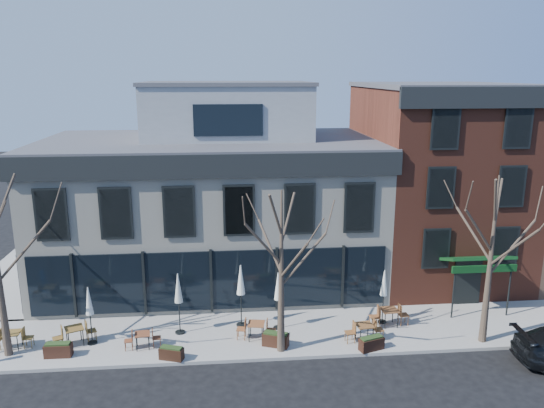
{
  "coord_description": "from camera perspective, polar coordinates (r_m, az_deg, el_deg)",
  "views": [
    {
      "loc": [
        0.73,
        -24.33,
        11.71
      ],
      "look_at": [
        3.16,
        2.0,
        5.16
      ],
      "focal_mm": 35.0,
      "sensor_mm": 36.0,
      "label": 1
    }
  ],
  "objects": [
    {
      "name": "sidewalk_side",
      "position": [
        34.63,
        -25.36,
        -7.14
      ],
      "size": [
        4.5,
        12.0,
        0.15
      ],
      "primitive_type": "cube",
      "color": "gray",
      "rests_on": "ground"
    },
    {
      "name": "cafe_set_1",
      "position": [
        25.29,
        -20.46,
        -12.96
      ],
      "size": [
        1.88,
        1.18,
        0.98
      ],
      "color": "brown",
      "rests_on": "sidewalk_front"
    },
    {
      "name": "cafe_set_5",
      "position": [
        25.98,
        12.48,
        -11.61
      ],
      "size": [
        1.92,
        0.81,
        1.0
      ],
      "color": "brown",
      "rests_on": "sidewalk_front"
    },
    {
      "name": "tree_right",
      "position": [
        24.57,
        22.49,
        -5.43
      ],
      "size": [
        3.72,
        3.77,
        7.48
      ],
      "color": "#382B21",
      "rests_on": "sidewalk_front"
    },
    {
      "name": "sidewalk_front",
      "position": [
        25.18,
        1.1,
        -13.63
      ],
      "size": [
        33.5,
        4.7,
        0.15
      ],
      "primitive_type": "cube",
      "color": "gray",
      "rests_on": "ground"
    },
    {
      "name": "planter_2",
      "position": [
        23.77,
        0.39,
        -14.34
      ],
      "size": [
        1.21,
        0.83,
        0.63
      ],
      "color": "black",
      "rests_on": "sidewalk_front"
    },
    {
      "name": "cafe_set_4",
      "position": [
        24.45,
        9.91,
        -13.26
      ],
      "size": [
        1.82,
        0.79,
        0.94
      ],
      "color": "brown",
      "rests_on": "sidewalk_front"
    },
    {
      "name": "cafe_set_0",
      "position": [
        26.05,
        -26.12,
        -12.83
      ],
      "size": [
        1.73,
        0.72,
        0.9
      ],
      "color": "brown",
      "rests_on": "sidewalk_front"
    },
    {
      "name": "umbrella_2",
      "position": [
        24.78,
        -3.38,
        -8.5
      ],
      "size": [
        0.48,
        0.48,
        3.01
      ],
      "color": "black",
      "rests_on": "sidewalk_front"
    },
    {
      "name": "corner_building",
      "position": [
        30.23,
        -6.37,
        0.45
      ],
      "size": [
        18.39,
        10.39,
        11.1
      ],
      "color": "beige",
      "rests_on": "ground"
    },
    {
      "name": "umbrella_0",
      "position": [
        24.58,
        -19.08,
        -10.14
      ],
      "size": [
        0.42,
        0.42,
        2.65
      ],
      "color": "black",
      "rests_on": "sidewalk_front"
    },
    {
      "name": "cafe_set_3",
      "position": [
        24.23,
        -1.71,
        -13.3
      ],
      "size": [
        1.84,
        0.83,
        0.95
      ],
      "color": "brown",
      "rests_on": "sidewalk_front"
    },
    {
      "name": "umbrella_1",
      "position": [
        24.46,
        -10.04,
        -9.25
      ],
      "size": [
        0.46,
        0.46,
        2.88
      ],
      "color": "black",
      "rests_on": "sidewalk_front"
    },
    {
      "name": "tree_mid",
      "position": [
        22.03,
        1.04,
        -7.16
      ],
      "size": [
        3.5,
        3.55,
        7.04
      ],
      "color": "#382B21",
      "rests_on": "sidewalk_front"
    },
    {
      "name": "cafe_set_2",
      "position": [
        24.21,
        -13.74,
        -13.9
      ],
      "size": [
        1.62,
        0.71,
        0.83
      ],
      "color": "brown",
      "rests_on": "sidewalk_front"
    },
    {
      "name": "red_brick_building",
      "position": [
        32.35,
        17.13,
        2.46
      ],
      "size": [
        8.2,
        11.78,
        11.18
      ],
      "color": "brown",
      "rests_on": "ground"
    },
    {
      "name": "umbrella_3",
      "position": [
        24.54,
        0.66,
        -9.17
      ],
      "size": [
        0.44,
        0.44,
        2.75
      ],
      "color": "black",
      "rests_on": "sidewalk_front"
    },
    {
      "name": "ground",
      "position": [
        27.01,
        -6.44,
        -11.88
      ],
      "size": [
        120.0,
        120.0,
        0.0
      ],
      "primitive_type": "plane",
      "color": "black",
      "rests_on": "ground"
    },
    {
      "name": "planter_0",
      "position": [
        24.68,
        -22.01,
        -14.32
      ],
      "size": [
        1.11,
        0.46,
        0.62
      ],
      "color": "#321A10",
      "rests_on": "sidewalk_front"
    },
    {
      "name": "umbrella_4",
      "position": [
        25.68,
        11.95,
        -8.6
      ],
      "size": [
        0.42,
        0.42,
        2.64
      ],
      "color": "black",
      "rests_on": "sidewalk_front"
    },
    {
      "name": "planter_1",
      "position": [
        23.2,
        -10.76,
        -15.47
      ],
      "size": [
        1.07,
        0.69,
        0.56
      ],
      "color": "black",
      "rests_on": "sidewalk_front"
    },
    {
      "name": "planter_3",
      "position": [
        23.87,
        10.65,
        -14.5
      ],
      "size": [
        1.15,
        0.74,
        0.6
      ],
      "color": "black",
      "rests_on": "sidewalk_front"
    }
  ]
}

